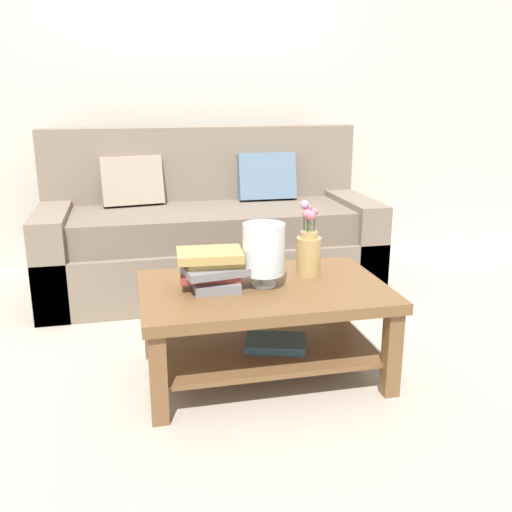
# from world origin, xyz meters

# --- Properties ---
(ground_plane) EXTENTS (10.00, 10.00, 0.00)m
(ground_plane) POSITION_xyz_m (0.00, 0.00, 0.00)
(ground_plane) COLOR #ADA393
(back_wall) EXTENTS (6.40, 0.12, 2.70)m
(back_wall) POSITION_xyz_m (0.00, 1.65, 1.35)
(back_wall) COLOR beige
(back_wall) RESTS_ON ground
(couch) EXTENTS (2.17, 0.90, 1.06)m
(couch) POSITION_xyz_m (-0.04, 0.91, 0.36)
(couch) COLOR #7A6B5B
(couch) RESTS_ON ground
(coffee_table) EXTENTS (1.12, 0.73, 0.44)m
(coffee_table) POSITION_xyz_m (0.02, -0.43, 0.32)
(coffee_table) COLOR brown
(coffee_table) RESTS_ON ground
(book_stack_main) EXTENTS (0.33, 0.25, 0.17)m
(book_stack_main) POSITION_xyz_m (-0.21, -0.40, 0.54)
(book_stack_main) COLOR slate
(book_stack_main) RESTS_ON coffee_table
(glass_hurricane_vase) EXTENTS (0.19, 0.19, 0.29)m
(glass_hurricane_vase) POSITION_xyz_m (0.02, -0.42, 0.61)
(glass_hurricane_vase) COLOR silver
(glass_hurricane_vase) RESTS_ON coffee_table
(flower_pitcher) EXTENTS (0.12, 0.12, 0.36)m
(flower_pitcher) POSITION_xyz_m (0.27, -0.31, 0.57)
(flower_pitcher) COLOR tan
(flower_pitcher) RESTS_ON coffee_table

